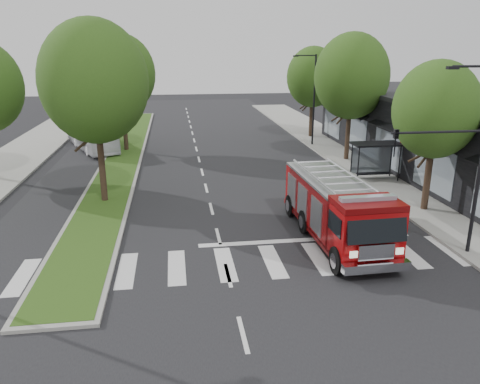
# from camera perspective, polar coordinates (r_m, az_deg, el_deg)

# --- Properties ---
(ground) EXTENTS (140.00, 140.00, 0.00)m
(ground) POSITION_cam_1_polar(r_m,az_deg,el_deg) (22.32, -2.66, -5.43)
(ground) COLOR black
(ground) RESTS_ON ground
(sidewalk_right) EXTENTS (5.00, 80.00, 0.15)m
(sidewalk_right) POSITION_cam_1_polar(r_m,az_deg,el_deg) (34.78, 16.62, 2.35)
(sidewalk_right) COLOR gray
(sidewalk_right) RESTS_ON ground
(median) EXTENTS (3.00, 50.00, 0.15)m
(median) POSITION_cam_1_polar(r_m,az_deg,el_deg) (39.65, -13.91, 4.36)
(median) COLOR gray
(median) RESTS_ON ground
(storefront_row) EXTENTS (8.00, 30.00, 5.00)m
(storefront_row) POSITION_cam_1_polar(r_m,az_deg,el_deg) (36.38, 23.45, 6.20)
(storefront_row) COLOR black
(storefront_row) RESTS_ON ground
(bus_shelter) EXTENTS (3.20, 1.60, 2.61)m
(bus_shelter) POSITION_cam_1_polar(r_m,az_deg,el_deg) (32.17, 16.14, 4.82)
(bus_shelter) COLOR black
(bus_shelter) RESTS_ON ground
(tree_right_near) EXTENTS (4.40, 4.40, 8.05)m
(tree_right_near) POSITION_cam_1_polar(r_m,az_deg,el_deg) (26.36, 22.78, 9.20)
(tree_right_near) COLOR black
(tree_right_near) RESTS_ON ground
(tree_right_mid) EXTENTS (5.60, 5.60, 9.72)m
(tree_right_mid) POSITION_cam_1_polar(r_m,az_deg,el_deg) (37.06, 13.46, 13.55)
(tree_right_mid) COLOR black
(tree_right_mid) RESTS_ON ground
(tree_right_far) EXTENTS (5.00, 5.00, 8.73)m
(tree_right_far) POSITION_cam_1_polar(r_m,az_deg,el_deg) (46.55, 8.88, 13.68)
(tree_right_far) COLOR black
(tree_right_far) RESTS_ON ground
(tree_median_near) EXTENTS (5.80, 5.80, 10.16)m
(tree_median_near) POSITION_cam_1_polar(r_m,az_deg,el_deg) (26.88, -17.34, 12.70)
(tree_median_near) COLOR black
(tree_median_near) RESTS_ON ground
(tree_median_far) EXTENTS (5.60, 5.60, 9.72)m
(tree_median_far) POSITION_cam_1_polar(r_m,az_deg,el_deg) (40.77, -14.31, 13.80)
(tree_median_far) COLOR black
(tree_median_far) RESTS_ON ground
(streetlight_right_near) EXTENTS (4.08, 0.22, 8.00)m
(streetlight_right_near) POSITION_cam_1_polar(r_m,az_deg,el_deg) (20.89, 25.54, 4.71)
(streetlight_right_near) COLOR black
(streetlight_right_near) RESTS_ON ground
(streetlight_right_far) EXTENTS (2.11, 0.20, 8.00)m
(streetlight_right_far) POSITION_cam_1_polar(r_m,az_deg,el_deg) (42.50, 8.84, 11.52)
(streetlight_right_far) COLOR black
(streetlight_right_far) RESTS_ON ground
(fire_engine) EXTENTS (2.95, 8.94, 3.08)m
(fire_engine) POSITION_cam_1_polar(r_m,az_deg,el_deg) (22.01, 11.68, -2.01)
(fire_engine) COLOR #560405
(fire_engine) RESTS_ON ground
(city_bus) EXTENTS (5.71, 9.63, 2.65)m
(city_bus) POSITION_cam_1_polar(r_m,az_deg,el_deg) (43.06, -17.68, 6.74)
(city_bus) COLOR silver
(city_bus) RESTS_ON ground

